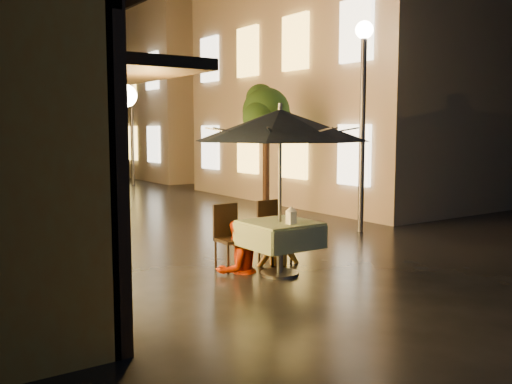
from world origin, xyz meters
TOP-DOWN VIEW (x-y plane):
  - ground at (0.00, 0.00)m, footprint 90.00×90.00m
  - east_building_near at (7.49, 6.50)m, footprint 7.30×9.30m
  - east_building_far at (7.49, 18.00)m, footprint 7.30×10.30m
  - street_tree at (2.41, 4.51)m, footprint 1.43×1.20m
  - streetlamp_near at (3.00, 2.00)m, footprint 0.36×0.36m
  - streetlamp_far at (3.00, 14.00)m, footprint 0.36×0.36m
  - cafe_table at (-0.47, 0.14)m, footprint 0.99×0.99m
  - patio_umbrella at (-0.47, 0.14)m, footprint 2.50×2.50m
  - cafe_chair_left at (-0.87, 0.87)m, footprint 0.42×0.42m
  - cafe_chair_right at (-0.07, 0.87)m, footprint 0.42×0.42m
  - table_lantern at (-0.47, -0.13)m, footprint 0.16×0.16m
  - person_orange at (-0.87, 0.64)m, footprint 0.80×0.66m
  - person_yellow at (-0.10, 0.69)m, footprint 1.00×0.75m
  - bicycle_0 at (-2.70, 3.74)m, footprint 1.73×0.68m
  - bicycle_1 at (-2.82, 4.30)m, footprint 1.59×0.81m
  - bicycle_2 at (-2.26, 5.74)m, footprint 1.78×0.67m
  - bicycle_3 at (-2.81, 6.47)m, footprint 1.68×0.75m
  - bicycle_4 at (-2.46, 6.87)m, footprint 1.86×1.17m
  - bicycle_5 at (-2.38, 8.49)m, footprint 1.65×0.79m

SIDE VIEW (x-z plane):
  - ground at x=0.00m, z-range 0.00..0.00m
  - bicycle_0 at x=-2.70m, z-range 0.00..0.89m
  - bicycle_1 at x=-2.82m, z-range 0.00..0.92m
  - bicycle_4 at x=-2.46m, z-range 0.00..0.92m
  - bicycle_2 at x=-2.26m, z-range 0.00..0.93m
  - bicycle_5 at x=-2.38m, z-range 0.00..0.95m
  - bicycle_3 at x=-2.81m, z-range 0.00..0.98m
  - cafe_chair_left at x=-0.87m, z-range 0.05..1.03m
  - cafe_chair_right at x=-0.07m, z-range 0.05..1.03m
  - cafe_table at x=-0.47m, z-range 0.20..0.98m
  - person_yellow at x=-0.10m, z-range 0.00..1.38m
  - person_orange at x=-0.87m, z-range 0.00..1.51m
  - table_lantern at x=-0.47m, z-range 0.79..1.04m
  - patio_umbrella at x=-0.47m, z-range 0.92..3.38m
  - street_tree at x=2.41m, z-range 0.85..4.00m
  - streetlamp_near at x=3.00m, z-range 0.80..5.03m
  - streetlamp_far at x=3.00m, z-range 0.80..5.03m
  - east_building_near at x=7.49m, z-range 0.01..6.81m
  - east_building_far at x=7.49m, z-range 0.01..7.31m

